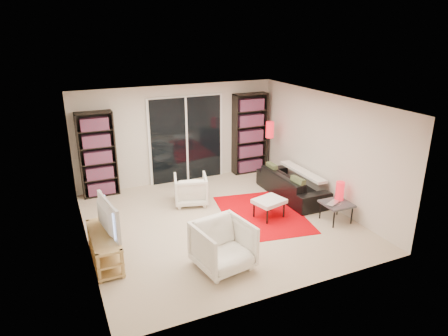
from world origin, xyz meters
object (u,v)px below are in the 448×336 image
at_px(armchair_front, 223,246).
at_px(floor_lamp, 270,135).
at_px(side_table, 337,205).
at_px(bookshelf_left, 98,155).
at_px(armchair_back, 191,189).
at_px(ottoman, 269,202).
at_px(bookshelf_right, 250,134).
at_px(sofa, 292,184).
at_px(tv_stand, 105,247).

relative_size(armchair_front, floor_lamp, 0.58).
distance_m(armchair_front, side_table, 2.78).
bearing_deg(bookshelf_left, armchair_back, -36.48).
height_order(ottoman, side_table, same).
bearing_deg(floor_lamp, bookshelf_left, 171.36).
bearing_deg(bookshelf_right, bookshelf_left, 180.00).
bearing_deg(floor_lamp, armchair_front, -130.04).
bearing_deg(floor_lamp, sofa, -95.07).
xyz_separation_m(tv_stand, armchair_front, (1.71, -0.98, 0.13)).
bearing_deg(tv_stand, sofa, 13.07).
height_order(sofa, ottoman, sofa).
bearing_deg(ottoman, tv_stand, -175.22).
bearing_deg(sofa, side_table, -175.13).
bearing_deg(sofa, armchair_front, 127.34).
distance_m(armchair_back, ottoman, 1.79).
height_order(armchair_front, floor_lamp, floor_lamp).
bearing_deg(bookshelf_left, ottoman, -41.34).
bearing_deg(side_table, sofa, 94.77).
bearing_deg(armchair_back, armchair_front, 97.61).
bearing_deg(bookshelf_left, floor_lamp, -8.64).
relative_size(bookshelf_left, armchair_front, 2.27).
bearing_deg(armchair_back, side_table, 155.32).
distance_m(bookshelf_right, floor_lamp, 0.67).
xyz_separation_m(bookshelf_right, sofa, (0.12, -1.87, -0.76)).
distance_m(armchair_front, floor_lamp, 4.28).
xyz_separation_m(bookshelf_left, bookshelf_right, (3.85, -0.00, 0.07)).
distance_m(side_table, floor_lamp, 2.78).
xyz_separation_m(sofa, floor_lamp, (0.11, 1.25, 0.85)).
bearing_deg(armchair_back, bookshelf_left, -20.75).
relative_size(tv_stand, floor_lamp, 0.88).
relative_size(side_table, floor_lamp, 0.37).
height_order(ottoman, floor_lamp, floor_lamp).
distance_m(armchair_back, side_table, 3.09).
xyz_separation_m(armchair_front, ottoman, (1.58, 1.25, -0.04)).
bearing_deg(floor_lamp, bookshelf_right, 110.45).
relative_size(sofa, side_table, 3.59).
bearing_deg(floor_lamp, tv_stand, -153.03).
xyz_separation_m(armchair_front, side_table, (2.72, 0.56, -0.03)).
height_order(tv_stand, sofa, sofa).
xyz_separation_m(armchair_back, side_table, (2.35, -2.00, 0.03)).
relative_size(sofa, ottoman, 2.86).
height_order(tv_stand, ottoman, tv_stand).
bearing_deg(floor_lamp, side_table, -89.84).
height_order(armchair_back, side_table, armchair_back).
bearing_deg(side_table, armchair_front, -168.35).
xyz_separation_m(bookshelf_right, armchair_back, (-2.11, -1.28, -0.72)).
relative_size(bookshelf_right, armchair_back, 2.94).
height_order(sofa, armchair_back, armchair_back).
bearing_deg(tv_stand, side_table, -5.36).
distance_m(bookshelf_left, side_table, 5.28).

